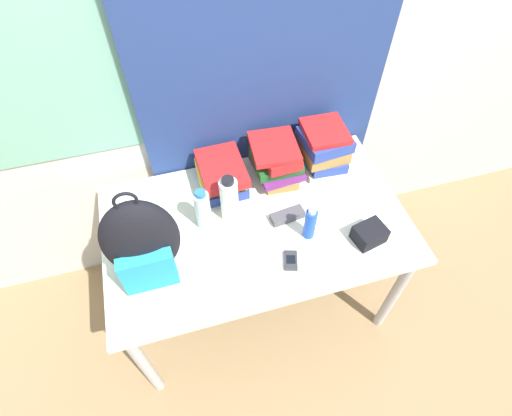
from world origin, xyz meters
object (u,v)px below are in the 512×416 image
water_bottle (203,210)px  sports_bottle (229,200)px  backpack (142,243)px  book_stack_center (277,160)px  sunscreen_bottle (310,223)px  book_stack_left (222,175)px  cell_phone (291,260)px  camera_pouch (369,234)px  sunglasses_case (287,216)px  book_stack_right (323,147)px

water_bottle → sports_bottle: bearing=5.7°
backpack → book_stack_center: bearing=29.8°
book_stack_center → sports_bottle: 0.33m
book_stack_center → sunscreen_bottle: 0.38m
backpack → sports_bottle: bearing=25.7°
book_stack_left → sunscreen_bottle: sunscreen_bottle is taller
sunscreen_bottle → cell_phone: (-0.12, -0.10, -0.08)m
water_bottle → sports_bottle: size_ratio=0.89×
book_stack_left → sports_bottle: (-0.01, -0.19, 0.04)m
book_stack_left → water_bottle: water_bottle is taller
book_stack_center → cell_phone: book_stack_center is taller
book_stack_left → book_stack_center: size_ratio=1.03×
book_stack_center → camera_pouch: bearing=-60.9°
cell_phone → sunglasses_case: bearing=75.0°
sunglasses_case → book_stack_right: bearing=45.6°
backpack → water_bottle: (0.25, 0.17, -0.10)m
book_stack_left → water_bottle: 0.24m
sunglasses_case → camera_pouch: bearing=-34.4°
book_stack_left → sunglasses_case: (0.23, -0.27, -0.06)m
book_stack_center → book_stack_right: (0.23, 0.00, 0.01)m
sunscreen_bottle → sunglasses_case: sunscreen_bottle is taller
backpack → cell_phone: size_ratio=4.73×
backpack → sports_bottle: 0.42m
sports_bottle → sunscreen_bottle: size_ratio=1.36×
backpack → sunglasses_case: bearing=9.2°
book_stack_left → cell_phone: size_ratio=2.81×
water_bottle → sunglasses_case: size_ratio=1.42×
sports_bottle → book_stack_center: bearing=34.9°
water_bottle → camera_pouch: size_ratio=1.53×
water_bottle → book_stack_left: bearing=58.2°
book_stack_right → camera_pouch: 0.48m
backpack → sunscreen_bottle: bearing=-1.1°
book_stack_right → sunglasses_case: book_stack_right is taller
sports_bottle → sunscreen_bottle: (0.30, -0.19, -0.03)m
book_stack_left → book_stack_center: 0.27m
backpack → book_stack_right: (0.88, 0.37, -0.09)m
book_stack_right → camera_pouch: (0.03, -0.47, -0.07)m
sunscreen_bottle → camera_pouch: (0.24, -0.09, -0.05)m
camera_pouch → sports_bottle: bearing=152.3°
sports_bottle → book_stack_right: bearing=20.9°
backpack → sunglasses_case: backpack is taller
book_stack_center → cell_phone: (-0.09, -0.48, -0.09)m
sports_bottle → cell_phone: bearing=-58.2°
book_stack_left → sports_bottle: sports_bottle is taller
backpack → book_stack_center: size_ratio=1.73×
cell_phone → sunscreen_bottle: bearing=42.0°
backpack → sunscreen_bottle: (0.67, -0.01, -0.12)m
book_stack_center → camera_pouch: size_ratio=1.89×
water_bottle → book_stack_right: bearing=18.2°
sunscreen_bottle → sunglasses_case: size_ratio=1.18×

